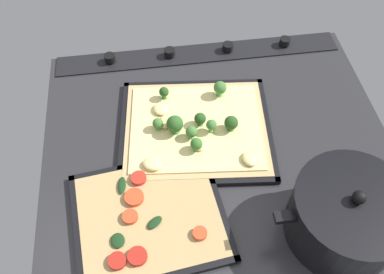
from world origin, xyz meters
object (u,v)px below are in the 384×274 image
(baking_tray_back, at_px, (150,218))
(baking_tray_front, at_px, (196,130))
(cooking_pot, at_px, (346,216))
(broccoli_pizza, at_px, (195,127))
(veggie_pizza_back, at_px, (148,217))

(baking_tray_back, bearing_deg, baking_tray_front, -120.92)
(baking_tray_back, height_order, cooking_pot, cooking_pot)
(cooking_pot, bearing_deg, baking_tray_front, -49.10)
(baking_tray_front, relative_size, broccoli_pizza, 1.08)
(veggie_pizza_back, bearing_deg, baking_tray_front, -121.29)
(broccoli_pizza, height_order, baking_tray_back, broccoli_pizza)
(broccoli_pizza, xyz_separation_m, baking_tray_back, (0.12, 0.20, -0.01))
(broccoli_pizza, distance_m, baking_tray_back, 0.23)
(veggie_pizza_back, xyz_separation_m, cooking_pot, (-0.36, 0.07, 0.05))
(baking_tray_front, height_order, cooking_pot, cooking_pot)
(cooking_pot, bearing_deg, broccoli_pizza, -48.70)
(cooking_pot, bearing_deg, baking_tray_back, -11.52)
(veggie_pizza_back, bearing_deg, cooking_pot, 168.78)
(broccoli_pizza, relative_size, baking_tray_back, 1.07)
(veggie_pizza_back, relative_size, cooking_pot, 1.05)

